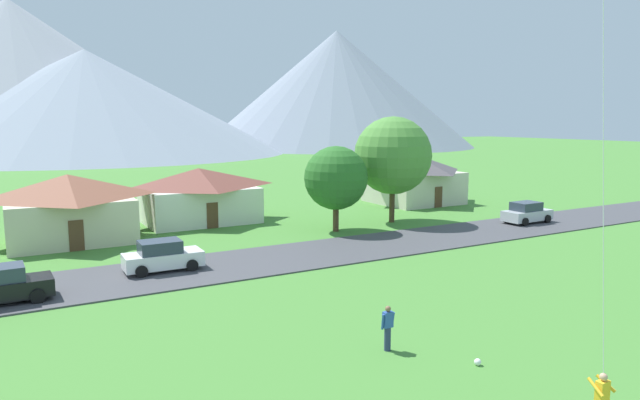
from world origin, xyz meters
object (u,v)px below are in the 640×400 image
object	(u,v)px
watcher_person	(388,327)
soccer_ball	(478,362)
house_leftmost	(414,178)
house_rightmost	(69,207)
parked_car_black_west_end	(1,286)
parked_car_white_mid_east	(162,256)
parked_car_silver_mid_west	(527,213)
tree_right_of_center	(336,178)
house_right_center	(199,194)
tree_center	(393,156)

from	to	relation	value
watcher_person	soccer_ball	distance (m)	3.28
watcher_person	house_leftmost	bearing A→B (deg)	49.61
house_rightmost	parked_car_black_west_end	size ratio (longest dim) A/B	2.00
house_leftmost	parked_car_white_mid_east	xyz separation A→B (m)	(-28.59, -13.67, -1.67)
parked_car_silver_mid_west	soccer_ball	size ratio (longest dim) A/B	17.66
house_leftmost	tree_right_of_center	bearing A→B (deg)	-148.88
parked_car_white_mid_east	watcher_person	bearing A→B (deg)	-73.42
parked_car_black_west_end	parked_car_white_mid_east	distance (m)	7.99
house_leftmost	parked_car_silver_mid_west	xyz separation A→B (m)	(0.57, -13.62, -1.67)
parked_car_black_west_end	house_leftmost	bearing A→B (deg)	23.26
house_right_center	tree_right_of_center	world-z (taller)	tree_right_of_center
house_right_center	watcher_person	distance (m)	28.69
house_rightmost	tree_right_of_center	bearing A→B (deg)	-19.33
house_rightmost	tree_center	xyz separation A→B (m)	(23.62, -5.20, 3.04)
parked_car_silver_mid_west	watcher_person	world-z (taller)	parked_car_silver_mid_west
parked_car_black_west_end	watcher_person	xyz separation A→B (m)	(12.15, -12.82, 0.01)
parked_car_white_mid_east	parked_car_black_west_end	bearing A→B (deg)	-165.90
house_leftmost	tree_right_of_center	size ratio (longest dim) A/B	1.29
house_rightmost	parked_car_black_west_end	xyz separation A→B (m)	(-4.24, -13.10, -1.52)
soccer_ball	house_right_center	bearing A→B (deg)	89.67
watcher_person	soccer_ball	size ratio (longest dim) A/B	6.98
tree_right_of_center	parked_car_white_mid_east	world-z (taller)	tree_right_of_center
parked_car_white_mid_east	tree_center	bearing A→B (deg)	16.50
parked_car_black_west_end	soccer_ball	xyz separation A→B (m)	(14.07, -15.37, -0.75)
house_right_center	parked_car_white_mid_east	distance (m)	15.33
house_rightmost	watcher_person	world-z (taller)	house_rightmost
parked_car_white_mid_east	soccer_ball	bearing A→B (deg)	-69.94
house_leftmost	soccer_ball	world-z (taller)	house_leftmost
house_leftmost	parked_car_black_west_end	world-z (taller)	house_leftmost
house_leftmost	tree_center	xyz separation A→B (m)	(-8.49, -7.72, 2.90)
tree_right_of_center	house_rightmost	bearing A→B (deg)	160.67
house_rightmost	tree_center	size ratio (longest dim) A/B	0.99
parked_car_black_west_end	watcher_person	distance (m)	17.66
house_right_center	parked_car_silver_mid_west	distance (m)	26.54
house_leftmost	parked_car_black_west_end	distance (m)	39.59
parked_car_white_mid_east	soccer_ball	xyz separation A→B (m)	(6.32, -17.32, -0.75)
soccer_ball	house_leftmost	bearing A→B (deg)	54.30
house_rightmost	watcher_person	bearing A→B (deg)	-73.03
house_right_center	parked_car_black_west_end	xyz separation A→B (m)	(-14.25, -15.75, -1.42)
house_rightmost	parked_car_white_mid_east	bearing A→B (deg)	-72.52
house_rightmost	tree_right_of_center	world-z (taller)	tree_right_of_center
house_leftmost	tree_right_of_center	world-z (taller)	tree_right_of_center
house_leftmost	house_right_center	world-z (taller)	house_leftmost
house_rightmost	parked_car_silver_mid_west	distance (m)	34.54
parked_car_silver_mid_west	house_right_center	bearing A→B (deg)	148.75
house_rightmost	house_leftmost	bearing A→B (deg)	4.49
house_leftmost	soccer_ball	distance (m)	38.24
house_rightmost	parked_car_silver_mid_west	size ratio (longest dim) A/B	2.01
tree_right_of_center	parked_car_silver_mid_west	size ratio (longest dim) A/B	1.51
house_right_center	tree_center	size ratio (longest dim) A/B	1.09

